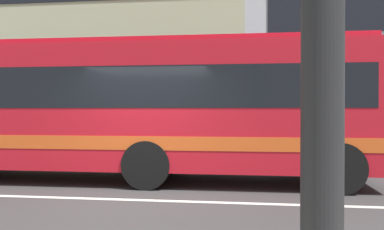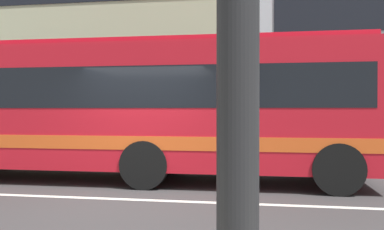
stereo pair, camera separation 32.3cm
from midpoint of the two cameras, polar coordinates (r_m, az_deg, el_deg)
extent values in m
plane|color=#393637|center=(7.95, -7.49, -11.15)|extent=(160.00, 160.00, 0.00)
cube|color=silver|center=(7.95, -7.49, -11.12)|extent=(60.00, 0.16, 0.01)
cube|color=#BABB95|center=(25.10, -16.39, 12.24)|extent=(20.80, 8.39, 13.32)
cube|color=red|center=(10.07, -7.35, 1.06)|extent=(11.00, 2.63, 2.69)
cube|color=black|center=(10.08, -7.35, 3.35)|extent=(10.34, 2.64, 0.86)
cube|color=#DB541E|center=(10.09, -7.34, -3.14)|extent=(10.78, 2.65, 0.28)
cube|color=red|center=(10.18, -7.36, 8.99)|extent=(10.56, 2.22, 0.12)
cylinder|color=black|center=(8.83, -5.34, -6.65)|extent=(1.00, 0.29, 1.00)
cylinder|color=black|center=(11.10, -2.23, -5.14)|extent=(1.00, 0.29, 1.00)
cylinder|color=black|center=(8.69, 20.00, -6.82)|extent=(1.00, 0.29, 1.00)
cylinder|color=black|center=(10.99, 17.75, -5.24)|extent=(1.00, 0.29, 1.00)
camera|label=1|loc=(0.16, -89.08, 0.01)|focal=39.90mm
camera|label=2|loc=(0.16, 90.92, -0.01)|focal=39.90mm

